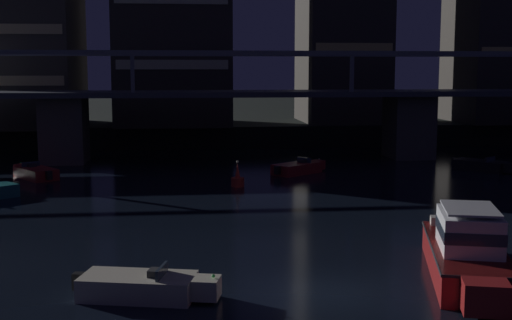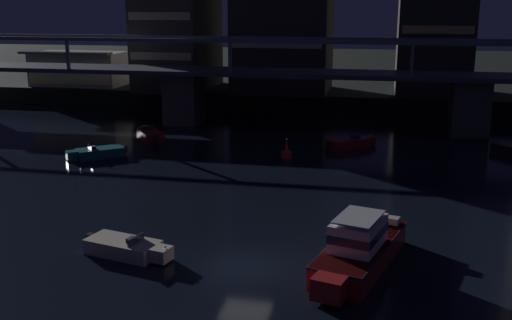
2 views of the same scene
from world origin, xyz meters
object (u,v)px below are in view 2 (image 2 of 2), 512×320
waterfront_pavilion (79,68)px  speedboat_far_center (150,134)px  speedboat_near_right (98,153)px  cabin_cruiser_near_left (359,247)px  channel_buoy (287,153)px  speedboat_far_right (350,143)px  river_bridge (321,88)px  speedboat_near_center (126,248)px

waterfront_pavilion → speedboat_far_center: waterfront_pavilion is taller
speedboat_near_right → speedboat_far_center: size_ratio=0.97×
speedboat_far_center → speedboat_near_right: bearing=-101.2°
speedboat_near_right → speedboat_far_center: (1.60, 8.06, 0.00)m
cabin_cruiser_near_left → speedboat_near_right: size_ratio=2.05×
cabin_cruiser_near_left → channel_buoy: cabin_cruiser_near_left is taller
speedboat_far_right → cabin_cruiser_near_left: bearing=-85.9°
channel_buoy → river_bridge: bearing=84.0°
speedboat_near_center → speedboat_near_right: same height
river_bridge → speedboat_far_center: bearing=-151.5°
speedboat_near_right → speedboat_far_right: same height
speedboat_near_right → channel_buoy: size_ratio=2.60×
channel_buoy → speedboat_near_center: bearing=-102.7°
speedboat_near_center → river_bridge: bearing=79.8°
speedboat_near_center → waterfront_pavilion: bearing=119.7°
waterfront_pavilion → speedboat_near_center: (27.23, -47.81, -4.02)m
speedboat_far_center → channel_buoy: 15.25m
speedboat_near_center → speedboat_far_right: (10.11, 27.56, 0.00)m
waterfront_pavilion → speedboat_near_right: bearing=-60.3°
waterfront_pavilion → channel_buoy: size_ratio=7.05×
river_bridge → cabin_cruiser_near_left: bearing=-80.9°
cabin_cruiser_near_left → channel_buoy: 22.40m
speedboat_near_right → waterfront_pavilion: bearing=119.7°
cabin_cruiser_near_left → speedboat_far_right: size_ratio=2.03×
speedboat_near_center → speedboat_far_center: bearing=108.9°
channel_buoy → speedboat_far_right: bearing=46.3°
speedboat_near_center → speedboat_near_right: bearing=119.7°
speedboat_far_center → channel_buoy: bearing=-19.4°
speedboat_near_right → channel_buoy: 16.26m
cabin_cruiser_near_left → speedboat_near_center: bearing=-175.4°
speedboat_near_right → speedboat_far_right: (21.07, 8.32, 0.00)m
speedboat_far_center → speedboat_far_right: 19.47m
speedboat_near_right → channel_buoy: channel_buoy is taller
speedboat_far_center → river_bridge: bearing=28.5°
cabin_cruiser_near_left → speedboat_near_center: size_ratio=1.80×
cabin_cruiser_near_left → river_bridge: bearing=99.1°
cabin_cruiser_near_left → waterfront_pavilion: bearing=130.0°
river_bridge → cabin_cruiser_near_left: river_bridge is taller
river_bridge → speedboat_near_right: river_bridge is taller
cabin_cruiser_near_left → speedboat_far_right: 26.66m
river_bridge → speedboat_far_center: size_ratio=20.38×
speedboat_far_right → channel_buoy: (-5.08, -5.32, 0.06)m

